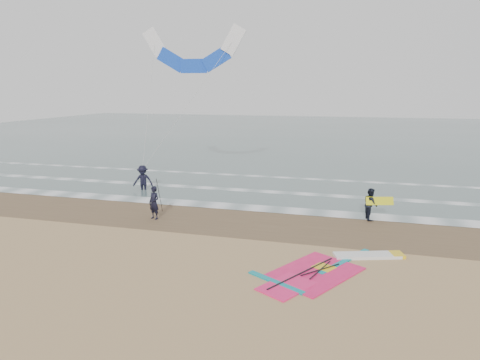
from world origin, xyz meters
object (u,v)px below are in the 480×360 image
(person_wading, at_px, (143,175))
(surf_kite, at_px, (193,54))
(person_walking, at_px, (371,204))
(windsurf_rig, at_px, (330,268))
(person_standing, at_px, (154,203))

(person_wading, xyz_separation_m, surf_kite, (2.33, 3.05, 7.42))
(person_walking, bearing_deg, surf_kite, 46.31)
(windsurf_rig, relative_size, person_standing, 3.30)
(person_standing, bearing_deg, person_walking, 34.07)
(windsurf_rig, xyz_separation_m, surf_kite, (-9.67, 12.15, 8.35))
(person_walking, bearing_deg, person_wading, 62.29)
(person_walking, height_order, person_wading, person_wading)
(person_standing, relative_size, person_walking, 1.05)
(windsurf_rig, relative_size, surf_kite, 0.61)
(windsurf_rig, distance_m, surf_kite, 17.63)
(person_standing, xyz_separation_m, person_walking, (10.08, 2.61, -0.04))
(windsurf_rig, bearing_deg, person_wading, 142.82)
(windsurf_rig, xyz_separation_m, person_standing, (-8.61, 3.80, 0.78))
(person_standing, height_order, surf_kite, surf_kite)
(person_standing, xyz_separation_m, surf_kite, (-1.06, 8.36, 7.57))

